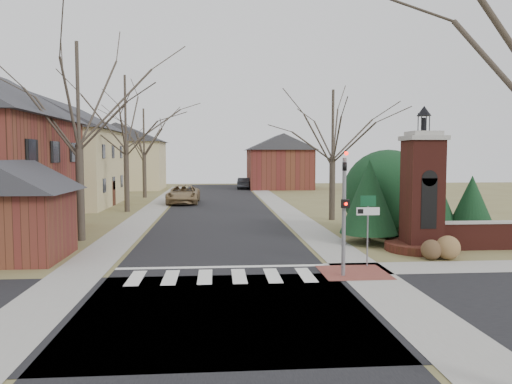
{
  "coord_description": "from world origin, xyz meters",
  "views": [
    {
      "loc": [
        -0.18,
        -16.57,
        4.27
      ],
      "look_at": [
        1.62,
        6.0,
        2.62
      ],
      "focal_mm": 35.0,
      "sensor_mm": 36.0,
      "label": 1
    }
  ],
  "objects": [
    {
      "name": "house_stucco_left",
      "position": [
        -13.5,
        27.0,
        4.59
      ],
      "size": [
        9.8,
        12.8,
        9.28
      ],
      "color": "#C7B685",
      "rests_on": "ground"
    },
    {
      "name": "cross_street",
      "position": [
        0.0,
        -3.0,
        0.01
      ],
      "size": [
        120.0,
        8.0,
        0.01
      ],
      "primitive_type": "cube",
      "color": "black",
      "rests_on": "ground"
    },
    {
      "name": "evergreen_mass",
      "position": [
        9.0,
        9.5,
        2.4
      ],
      "size": [
        4.8,
        4.8,
        4.8
      ],
      "primitive_type": "sphere",
      "color": "#10321A",
      "rests_on": "ground"
    },
    {
      "name": "dry_shrub_left",
      "position": [
        8.6,
        3.0,
        0.42
      ],
      "size": [
        0.84,
        0.84,
        0.84
      ],
      "primitive_type": "sphere",
      "color": "brown",
      "rests_on": "ground"
    },
    {
      "name": "bare_tree_2",
      "position": [
        -7.5,
        35.0,
        7.03
      ],
      "size": [
        7.35,
        7.35,
        10.19
      ],
      "color": "#473D33",
      "rests_on": "ground"
    },
    {
      "name": "stop_bar",
      "position": [
        0.0,
        2.3,
        0.01
      ],
      "size": [
        8.0,
        0.35,
        0.02
      ],
      "primitive_type": "cube",
      "color": "silver",
      "rests_on": "ground"
    },
    {
      "name": "evergreen_near",
      "position": [
        7.2,
        7.0,
        2.3
      ],
      "size": [
        2.8,
        2.8,
        4.1
      ],
      "color": "#473D33",
      "rests_on": "ground"
    },
    {
      "name": "bare_tree_0",
      "position": [
        -7.0,
        9.0,
        7.7
      ],
      "size": [
        8.05,
        8.05,
        11.15
      ],
      "color": "#473D33",
      "rests_on": "ground"
    },
    {
      "name": "dry_shrub_right",
      "position": [
        9.3,
        3.0,
        0.5
      ],
      "size": [
        1.0,
        1.0,
        1.0
      ],
      "primitive_type": "sphere",
      "color": "brown",
      "rests_on": "ground"
    },
    {
      "name": "bare_tree_3",
      "position": [
        7.5,
        16.0,
        6.69
      ],
      "size": [
        7.0,
        7.0,
        9.7
      ],
      "color": "#473D33",
      "rests_on": "ground"
    },
    {
      "name": "sidewalk_left",
      "position": [
        -5.2,
        22.0,
        0.01
      ],
      "size": [
        2.0,
        60.0,
        0.02
      ],
      "primitive_type": "cube",
      "color": "gray",
      "rests_on": "ground"
    },
    {
      "name": "pickup_truck",
      "position": [
        -3.14,
        28.22,
        0.82
      ],
      "size": [
        2.81,
        5.93,
        1.64
      ],
      "primitive_type": "imported",
      "rotation": [
        0.0,
        0.0,
        -0.02
      ],
      "color": "#90754E",
      "rests_on": "ground"
    },
    {
      "name": "garage_left",
      "position": [
        -8.52,
        4.49,
        2.24
      ],
      "size": [
        4.8,
        4.8,
        4.29
      ],
      "color": "brown",
      "rests_on": "ground"
    },
    {
      "name": "ground",
      "position": [
        0.0,
        0.0,
        0.0
      ],
      "size": [
        120.0,
        120.0,
        0.0
      ],
      "primitive_type": "plane",
      "color": "brown",
      "rests_on": "ground"
    },
    {
      "name": "house_distant_right",
      "position": [
        7.99,
        47.99,
        3.65
      ],
      "size": [
        8.8,
        8.8,
        7.3
      ],
      "color": "brown",
      "rests_on": "ground"
    },
    {
      "name": "sign_post",
      "position": [
        5.59,
        1.99,
        1.95
      ],
      "size": [
        0.9,
        0.07,
        2.75
      ],
      "color": "slate",
      "rests_on": "ground"
    },
    {
      "name": "curb_apron",
      "position": [
        4.8,
        1.0,
        0.01
      ],
      "size": [
        2.4,
        2.4,
        0.02
      ],
      "primitive_type": "cube",
      "color": "brown",
      "rests_on": "ground"
    },
    {
      "name": "bare_tree_1",
      "position": [
        -7.0,
        22.0,
        8.03
      ],
      "size": [
        8.4,
        8.4,
        11.64
      ],
      "color": "#473D33",
      "rests_on": "ground"
    },
    {
      "name": "evergreen_mid",
      "position": [
        10.5,
        8.2,
        2.6
      ],
      "size": [
        3.4,
        3.4,
        4.7
      ],
      "color": "#473D33",
      "rests_on": "ground"
    },
    {
      "name": "distant_car",
      "position": [
        3.4,
        47.48,
        0.72
      ],
      "size": [
        2.05,
        4.53,
        1.44
      ],
      "primitive_type": "imported",
      "rotation": [
        0.0,
        0.0,
        3.02
      ],
      "color": "#2C2E33",
      "rests_on": "ground"
    },
    {
      "name": "brick_gate_monument",
      "position": [
        9.0,
        4.99,
        2.17
      ],
      "size": [
        3.2,
        3.2,
        6.47
      ],
      "color": "#501E17",
      "rests_on": "ground"
    },
    {
      "name": "evergreen_far",
      "position": [
        12.5,
        7.2,
        1.9
      ],
      "size": [
        2.4,
        2.4,
        3.3
      ],
      "color": "#473D33",
      "rests_on": "ground"
    },
    {
      "name": "house_distant_left",
      "position": [
        -12.01,
        48.0,
        4.25
      ],
      "size": [
        10.8,
        8.8,
        8.53
      ],
      "color": "#C7B685",
      "rests_on": "ground"
    },
    {
      "name": "sidewalk_right_main",
      "position": [
        5.2,
        22.0,
        0.01
      ],
      "size": [
        2.0,
        60.0,
        0.02
      ],
      "primitive_type": "cube",
      "color": "gray",
      "rests_on": "ground"
    },
    {
      "name": "main_street",
      "position": [
        0.0,
        22.0,
        0.01
      ],
      "size": [
        8.0,
        70.0,
        0.01
      ],
      "primitive_type": "cube",
      "color": "black",
      "rests_on": "ground"
    },
    {
      "name": "traffic_signal_pole",
      "position": [
        4.3,
        0.57,
        2.59
      ],
      "size": [
        0.28,
        0.41,
        4.5
      ],
      "color": "slate",
      "rests_on": "ground"
    },
    {
      "name": "crosswalk_zone",
      "position": [
        0.0,
        0.8,
        0.01
      ],
      "size": [
        8.0,
        2.2,
        0.02
      ],
      "primitive_type": "cube",
      "color": "silver",
      "rests_on": "ground"
    }
  ]
}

